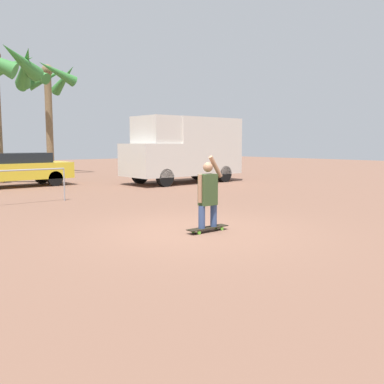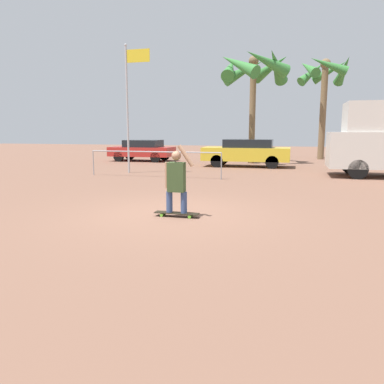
% 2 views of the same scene
% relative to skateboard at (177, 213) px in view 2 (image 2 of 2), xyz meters
% --- Properties ---
extents(ground_plane, '(80.00, 80.00, 0.00)m').
position_rel_skateboard_xyz_m(ground_plane, '(-0.19, 0.24, -0.08)').
color(ground_plane, brown).
extents(skateboard, '(1.01, 0.23, 0.09)m').
position_rel_skateboard_xyz_m(skateboard, '(0.00, 0.00, 0.00)').
color(skateboard, black).
rests_on(skateboard, ground_plane).
extents(person_skateboarder, '(0.67, 0.22, 1.51)m').
position_rel_skateboard_xyz_m(person_skateboarder, '(-0.00, 0.00, 0.77)').
color(person_skateboarder, '#384C7A').
rests_on(person_skateboarder, skateboard).
extents(parked_car_yellow, '(4.59, 1.73, 1.46)m').
position_rel_skateboard_xyz_m(parked_car_yellow, '(0.06, 12.30, 0.71)').
color(parked_car_yellow, black).
rests_on(parked_car_yellow, ground_plane).
extents(parked_car_red, '(3.96, 1.90, 1.33)m').
position_rel_skateboard_xyz_m(parked_car_red, '(-6.80, 14.45, 0.64)').
color(parked_car_red, black).
rests_on(parked_car_red, ground_plane).
extents(palm_tree_near_van, '(3.55, 3.57, 6.75)m').
position_rel_skateboard_xyz_m(palm_tree_near_van, '(4.24, 19.05, 5.35)').
color(palm_tree_near_van, brown).
rests_on(palm_tree_near_van, ground_plane).
extents(palm_tree_center_background, '(4.25, 4.40, 6.44)m').
position_rel_skateboard_xyz_m(palm_tree_center_background, '(0.12, 14.57, 5.26)').
color(palm_tree_center_background, brown).
rests_on(palm_tree_center_background, ground_plane).
extents(flagpole, '(1.17, 0.12, 5.65)m').
position_rel_skateboard_xyz_m(flagpole, '(-4.65, 7.92, 3.24)').
color(flagpole, '#B7B7BC').
rests_on(flagpole, ground_plane).
extents(plaza_railing_segment, '(5.66, 0.05, 1.08)m').
position_rel_skateboard_xyz_m(plaza_railing_segment, '(-3.05, 6.67, 0.86)').
color(plaza_railing_segment, '#99999E').
rests_on(plaza_railing_segment, ground_plane).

